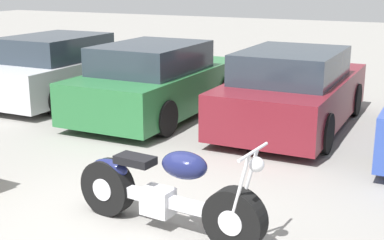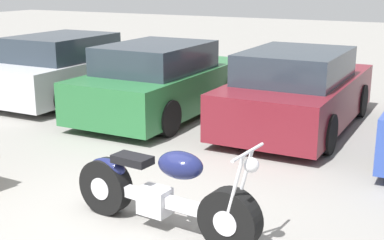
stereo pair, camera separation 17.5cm
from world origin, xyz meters
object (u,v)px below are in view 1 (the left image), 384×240
Objects in this scene: parked_car_green at (157,82)px; parked_car_maroon at (293,91)px; motorcycle at (165,193)px; parked_car_silver at (62,69)px.

parked_car_green is 2.69m from parked_car_maroon.
parked_car_green and parked_car_maroon have the same top height.
parked_car_green is at bearing 120.77° from motorcycle.
parked_car_silver is 2.70m from parked_car_green.
motorcycle is 5.07m from parked_car_green.
parked_car_silver is (-5.26, 4.73, 0.24)m from motorcycle.
parked_car_maroon is (5.34, -0.06, 0.00)m from parked_car_silver.
motorcycle is 0.54× the size of parked_car_maroon.
parked_car_maroon is at bearing -0.63° from parked_car_silver.
motorcycle is 7.08m from parked_car_silver.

